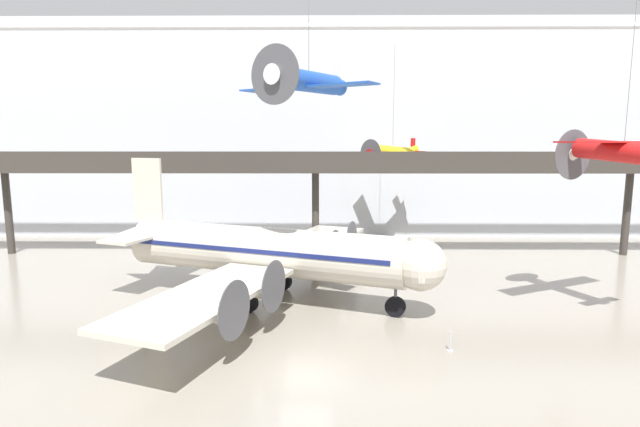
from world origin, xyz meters
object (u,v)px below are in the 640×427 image
(suspended_plane_blue_trainer, at_px, (309,82))
(suspended_plane_yellow_lowwing, at_px, (393,152))
(stanchion_barrier, at_px, (450,345))
(airliner_silver_main, at_px, (262,252))
(suspended_plane_red_highwing, at_px, (624,151))

(suspended_plane_blue_trainer, xyz_separation_m, suspended_plane_yellow_lowwing, (7.84, 20.07, -4.65))
(stanchion_barrier, bearing_deg, suspended_plane_yellow_lowwing, 89.58)
(suspended_plane_blue_trainer, bearing_deg, stanchion_barrier, 85.39)
(airliner_silver_main, relative_size, suspended_plane_blue_trainer, 3.36)
(airliner_silver_main, distance_m, suspended_plane_yellow_lowwing, 21.52)
(airliner_silver_main, xyz_separation_m, suspended_plane_yellow_lowwing, (11.26, 17.15, 6.50))
(airliner_silver_main, bearing_deg, suspended_plane_yellow_lowwing, 77.17)
(airliner_silver_main, xyz_separation_m, suspended_plane_blue_trainer, (3.41, -2.93, 11.15))
(airliner_silver_main, relative_size, suspended_plane_yellow_lowwing, 2.37)
(suspended_plane_blue_trainer, relative_size, suspended_plane_red_highwing, 0.72)
(airliner_silver_main, height_order, suspended_plane_red_highwing, suspended_plane_red_highwing)
(airliner_silver_main, bearing_deg, suspended_plane_red_highwing, 12.62)
(suspended_plane_blue_trainer, xyz_separation_m, stanchion_barrier, (7.66, -5.61, -14.30))
(suspended_plane_red_highwing, bearing_deg, airliner_silver_main, 56.92)
(suspended_plane_yellow_lowwing, bearing_deg, suspended_plane_red_highwing, 81.10)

